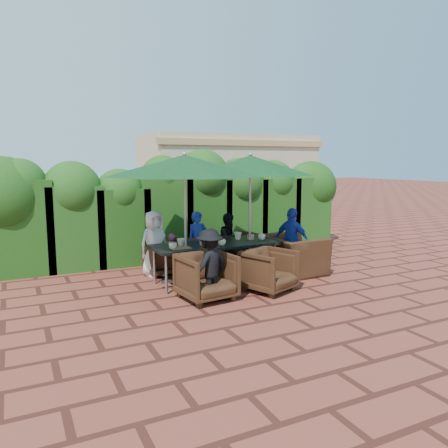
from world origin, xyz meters
name	(u,v)px	position (x,y,z in m)	size (l,w,h in m)	color
ground	(226,280)	(0.00, 0.00, 0.00)	(80.00, 80.00, 0.00)	brown
dining_table	(216,247)	(-0.23, -0.02, 0.68)	(2.41, 0.90, 0.75)	black
umbrella_left	(185,166)	(-0.86, -0.08, 2.21)	(2.91, 2.91, 2.46)	gray
umbrella_right	(250,166)	(0.51, -0.02, 2.21)	(2.43, 2.43, 2.46)	gray
chair_far_left	(162,258)	(-0.97, 0.96, 0.35)	(0.67, 0.63, 0.69)	black
chair_far_mid	(196,252)	(-0.27, 0.89, 0.42)	(0.82, 0.77, 0.84)	black
chair_far_right	(239,248)	(0.74, 0.86, 0.41)	(0.81, 0.75, 0.83)	black
chair_near_left	(207,274)	(-0.82, -0.94, 0.43)	(0.84, 0.78, 0.86)	black
chair_near_right	(269,268)	(0.37, -0.99, 0.41)	(0.80, 0.75, 0.82)	black
chair_end_right	(294,248)	(1.50, -0.12, 0.52)	(1.19, 0.77, 1.04)	black
adult_far_left	(154,244)	(-1.15, 0.92, 0.66)	(0.65, 0.39, 1.32)	white
adult_far_mid	(198,242)	(-0.22, 0.88, 0.63)	(0.45, 0.37, 1.26)	#1F37AB
adult_far_right	(229,240)	(0.53, 0.90, 0.59)	(0.57, 0.35, 1.18)	black
adult_near_left	(210,265)	(-0.79, -1.00, 0.60)	(0.77, 0.35, 1.21)	black
adult_end_right	(292,241)	(1.47, -0.10, 0.68)	(0.79, 0.40, 1.35)	#1F37AB
child_left	(172,253)	(-0.75, 0.99, 0.41)	(0.30, 0.24, 0.82)	#CD488D
child_right	(214,250)	(0.18, 0.96, 0.40)	(0.29, 0.23, 0.80)	#9154B7
pedestrian_a	(218,210)	(1.78, 4.13, 0.87)	(1.62, 0.58, 1.73)	green
pedestrian_b	(226,210)	(2.23, 4.52, 0.81)	(0.78, 0.48, 1.63)	#CD488D
pedestrian_c	(263,208)	(3.35, 4.19, 0.85)	(1.09, 0.50, 1.70)	gray
cup_a	(173,246)	(-1.14, -0.18, 0.81)	(0.15, 0.15, 0.12)	beige
cup_b	(181,242)	(-0.90, 0.05, 0.82)	(0.14, 0.14, 0.14)	beige
cup_c	(222,242)	(-0.21, -0.26, 0.81)	(0.15, 0.15, 0.12)	beige
cup_d	(238,236)	(0.34, 0.16, 0.82)	(0.16, 0.16, 0.15)	beige
cup_e	(262,237)	(0.74, -0.09, 0.81)	(0.15, 0.15, 0.12)	beige
ketchup_bottle	(207,239)	(-0.36, 0.07, 0.83)	(0.04, 0.04, 0.17)	#B20C0A
sauce_bottle	(209,239)	(-0.36, 0.01, 0.83)	(0.04, 0.04, 0.17)	#4C230C
serving_tray	(180,248)	(-1.00, -0.17, 0.76)	(0.35, 0.25, 0.02)	#976A49
number_block_left	(203,242)	(-0.50, -0.06, 0.80)	(0.12, 0.06, 0.10)	tan
number_block_right	(251,237)	(0.57, 0.04, 0.80)	(0.12, 0.06, 0.10)	tan
hedge_wall	(177,201)	(-0.16, 2.32, 1.35)	(9.10, 1.60, 2.59)	black
building	(227,180)	(3.50, 6.99, 1.61)	(6.20, 3.08, 3.20)	beige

